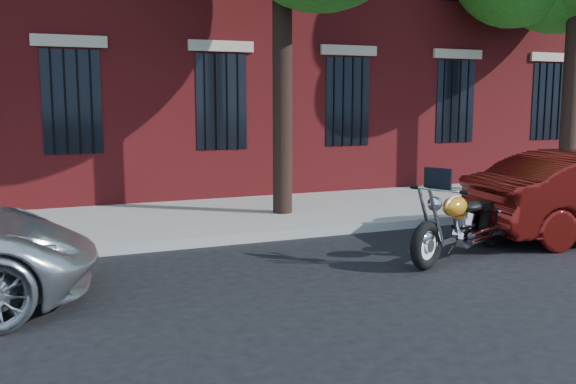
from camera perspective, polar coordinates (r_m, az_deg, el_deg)
name	(u,v)px	position (r m, az deg, el deg)	size (l,w,h in m)	color
ground	(327,257)	(9.26, 3.49, -5.83)	(120.00, 120.00, 0.00)	black
curb	(290,234)	(10.46, 0.14, -3.75)	(40.00, 0.16, 0.15)	gray
sidewalk	(251,215)	(12.19, -3.31, -2.06)	(40.00, 3.60, 0.15)	gray
motorcycle	(467,225)	(9.58, 15.59, -2.86)	(2.58, 1.40, 1.34)	black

